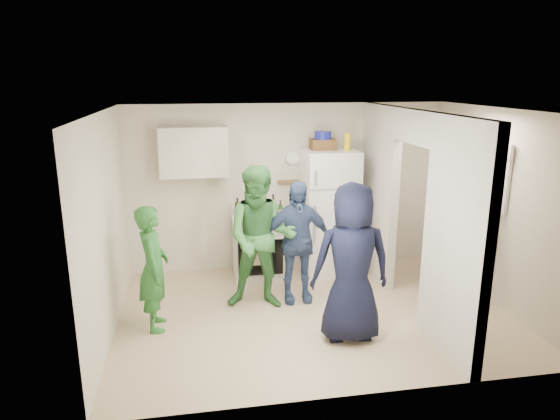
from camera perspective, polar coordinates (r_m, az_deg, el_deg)
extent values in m
plane|color=#C8AF8D|center=(6.41, 3.90, -11.64)|extent=(4.80, 4.80, 0.00)
plane|color=silver|center=(7.57, 1.02, 2.63)|extent=(4.80, 0.00, 4.80)
plane|color=silver|center=(4.41, 9.43, -6.75)|extent=(4.80, 0.00, 4.80)
plane|color=silver|center=(5.87, -19.28, -1.87)|extent=(0.00, 3.40, 3.40)
plane|color=silver|center=(6.92, 23.77, 0.17)|extent=(0.00, 3.40, 3.40)
plane|color=white|center=(5.74, 4.34, 11.26)|extent=(4.80, 4.80, 0.00)
cube|color=silver|center=(7.33, 11.18, 1.94)|extent=(0.12, 1.20, 2.50)
cube|color=silver|center=(5.41, 19.45, -3.31)|extent=(0.12, 1.20, 2.50)
cube|color=silver|center=(6.16, 15.33, 9.17)|extent=(0.12, 1.00, 0.40)
cube|color=white|center=(7.39, -2.54, -4.19)|extent=(0.74, 0.62, 0.88)
cube|color=silver|center=(7.15, -9.84, 6.58)|extent=(0.95, 0.34, 0.70)
cube|color=white|center=(7.42, 5.57, -0.25)|extent=(0.76, 0.74, 1.86)
cube|color=brown|center=(7.25, 4.89, 7.49)|extent=(0.35, 0.25, 0.15)
cylinder|color=navy|center=(7.23, 4.92, 8.52)|extent=(0.24, 0.24, 0.11)
cylinder|color=yellow|center=(7.18, 7.70, 7.75)|extent=(0.09, 0.09, 0.25)
cylinder|color=white|center=(7.47, 1.45, 5.98)|extent=(0.22, 0.02, 0.22)
cube|color=olive|center=(7.50, 1.10, 3.30)|extent=(0.35, 0.08, 0.03)
cube|color=black|center=(6.99, 23.09, 3.75)|extent=(0.03, 0.70, 0.80)
cube|color=white|center=(6.99, 22.98, 3.75)|extent=(0.04, 0.76, 0.86)
cube|color=white|center=(6.92, 23.10, 6.58)|extent=(0.04, 0.82, 0.18)
cylinder|color=gold|center=(7.00, -3.34, -0.44)|extent=(0.09, 0.09, 0.25)
cylinder|color=#B40C2B|center=(7.08, -0.62, -0.78)|extent=(0.09, 0.09, 0.12)
imported|color=#2E732E|center=(5.94, -14.27, -6.47)|extent=(0.38, 0.55, 1.48)
imported|color=#438A3C|center=(6.24, -2.19, -3.24)|extent=(1.01, 0.86, 1.84)
imported|color=#3D5985|center=(6.46, 1.88, -3.66)|extent=(0.95, 0.40, 1.61)
imported|color=black|center=(5.54, 8.18, -6.01)|extent=(0.92, 0.64, 1.80)
imported|color=black|center=(7.01, 19.02, -1.72)|extent=(0.95, 1.35, 1.90)
cylinder|color=brown|center=(7.31, -4.89, 0.33)|extent=(0.08, 0.08, 0.28)
cylinder|color=#16441D|center=(7.12, -3.80, -0.09)|extent=(0.06, 0.06, 0.27)
cylinder|color=silver|center=(7.36, -3.21, 0.37)|extent=(0.07, 0.07, 0.26)
cylinder|color=#571D0F|center=(7.19, -2.48, 0.22)|extent=(0.07, 0.07, 0.31)
cylinder|color=#B5BBC9|center=(7.41, -1.95, 0.70)|extent=(0.08, 0.08, 0.31)
cylinder|color=#14391D|center=(7.25, -1.22, 0.21)|extent=(0.08, 0.08, 0.27)
cylinder|color=#A66B36|center=(7.37, -0.78, 0.64)|extent=(0.08, 0.08, 0.32)
cylinder|color=#9A9EA6|center=(7.06, -5.01, -0.22)|extent=(0.07, 0.07, 0.28)
cylinder|color=#512D0D|center=(7.33, -2.47, 0.51)|extent=(0.07, 0.07, 0.31)
cylinder|color=#236121|center=(7.16, 0.04, 0.04)|extent=(0.06, 0.06, 0.27)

